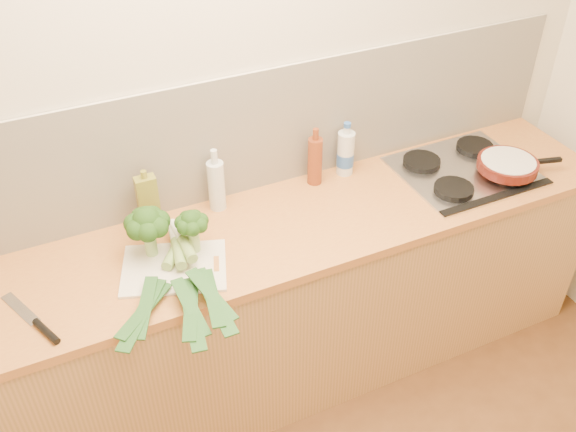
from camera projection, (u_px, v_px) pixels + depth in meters
name	position (u px, v px, depth m)	size (l,w,h in m)	color
room_shell	(226.00, 140.00, 2.60)	(3.50, 3.50, 3.50)	beige
counter	(259.00, 311.00, 2.83)	(3.20, 0.62, 0.90)	#B8854C
gas_hob	(465.00, 170.00, 2.88)	(0.58, 0.50, 0.04)	silver
chopping_board	(174.00, 268.00, 2.38)	(0.38, 0.28, 0.01)	beige
broccoli_left	(147.00, 224.00, 2.35)	(0.17, 0.17, 0.21)	#96BB6D
broccoli_right	(192.00, 224.00, 2.37)	(0.13, 0.13, 0.18)	#96BB6D
leek_front	(166.00, 269.00, 2.33)	(0.42, 0.56, 0.04)	white
leek_mid	(182.00, 266.00, 2.31)	(0.17, 0.67, 0.04)	white
leek_back	(195.00, 263.00, 2.30)	(0.10, 0.62, 0.04)	white
chefs_knife	(40.00, 326.00, 2.14)	(0.16, 0.32, 0.02)	silver
skillet	(508.00, 164.00, 2.83)	(0.38, 0.27, 0.05)	#53160D
oil_tin	(148.00, 203.00, 2.50)	(0.08, 0.05, 0.27)	olive
glass_bottle	(216.00, 184.00, 2.61)	(0.07, 0.07, 0.28)	silver
amber_bottle	(315.00, 160.00, 2.76)	(0.06, 0.06, 0.27)	maroon
water_bottle	(345.00, 154.00, 2.83)	(0.08, 0.08, 0.23)	silver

